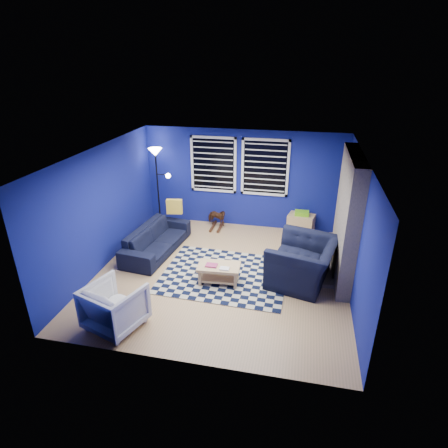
% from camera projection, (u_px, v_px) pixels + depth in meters
% --- Properties ---
extents(floor, '(5.00, 5.00, 0.00)m').
position_uv_depth(floor, '(221.00, 273.00, 7.71)').
color(floor, tan).
rests_on(floor, ground).
extents(ceiling, '(5.00, 5.00, 0.00)m').
position_uv_depth(ceiling, '(221.00, 154.00, 6.68)').
color(ceiling, white).
rests_on(ceiling, wall_back).
extents(wall_back, '(5.00, 0.00, 5.00)m').
position_uv_depth(wall_back, '(243.00, 179.00, 9.43)').
color(wall_back, navy).
rests_on(wall_back, floor).
extents(wall_left, '(0.00, 5.00, 5.00)m').
position_uv_depth(wall_left, '(103.00, 208.00, 7.68)').
color(wall_left, navy).
rests_on(wall_left, floor).
extents(wall_right, '(0.00, 5.00, 5.00)m').
position_uv_depth(wall_right, '(357.00, 229.00, 6.72)').
color(wall_right, navy).
rests_on(wall_right, floor).
extents(fireplace, '(0.65, 2.00, 2.50)m').
position_uv_depth(fireplace, '(346.00, 221.00, 7.21)').
color(fireplace, gray).
rests_on(fireplace, floor).
extents(window_left, '(1.17, 0.06, 1.42)m').
position_uv_depth(window_left, '(213.00, 165.00, 9.39)').
color(window_left, black).
rests_on(window_left, wall_back).
extents(window_right, '(1.17, 0.06, 1.42)m').
position_uv_depth(window_right, '(265.00, 168.00, 9.14)').
color(window_right, black).
rests_on(window_right, wall_back).
extents(tv, '(0.07, 1.00, 0.58)m').
position_uv_depth(tv, '(346.00, 187.00, 8.45)').
color(tv, black).
rests_on(tv, wall_right).
extents(rug, '(2.57, 2.08, 0.02)m').
position_uv_depth(rug, '(225.00, 275.00, 7.65)').
color(rug, black).
rests_on(rug, floor).
extents(sofa, '(2.13, 1.02, 0.60)m').
position_uv_depth(sofa, '(157.00, 240.00, 8.46)').
color(sofa, black).
rests_on(sofa, floor).
extents(armchair_big, '(1.58, 1.45, 0.87)m').
position_uv_depth(armchair_big, '(302.00, 262.00, 7.27)').
color(armchair_big, black).
rests_on(armchair_big, floor).
extents(armchair_bent, '(1.06, 1.07, 0.78)m').
position_uv_depth(armchair_bent, '(115.00, 306.00, 6.07)').
color(armchair_bent, gray).
rests_on(armchair_bent, floor).
extents(rocking_horse, '(0.39, 0.60, 0.46)m').
position_uv_depth(rocking_horse, '(217.00, 217.00, 9.63)').
color(rocking_horse, '#4A2D17').
rests_on(rocking_horse, floor).
extents(coffee_table, '(0.84, 0.53, 0.41)m').
position_uv_depth(coffee_table, '(219.00, 270.00, 7.29)').
color(coffee_table, tan).
rests_on(coffee_table, rug).
extents(cabinet, '(0.70, 0.54, 0.61)m').
position_uv_depth(cabinet, '(301.00, 224.00, 9.31)').
color(cabinet, tan).
rests_on(cabinet, floor).
extents(floor_lamp, '(0.55, 0.34, 2.02)m').
position_uv_depth(floor_lamp, '(157.00, 163.00, 9.34)').
color(floor_lamp, black).
rests_on(floor_lamp, floor).
extents(throw_pillow, '(0.39, 0.17, 0.36)m').
position_uv_depth(throw_pillow, '(174.00, 207.00, 9.01)').
color(throw_pillow, gold).
rests_on(throw_pillow, sofa).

